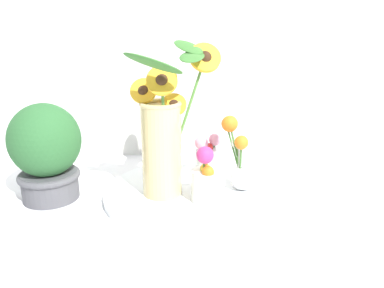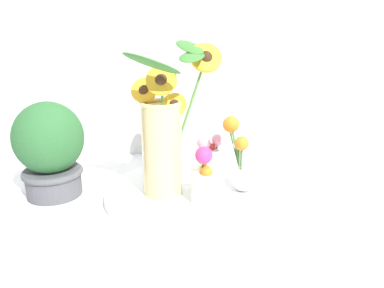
% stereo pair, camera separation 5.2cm
% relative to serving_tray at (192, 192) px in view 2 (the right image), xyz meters
% --- Properties ---
extents(ground_plane, '(6.00, 6.00, 0.00)m').
position_rel_serving_tray_xyz_m(ground_plane, '(0.00, -0.09, -0.01)').
color(ground_plane, silver).
extents(serving_tray, '(0.47, 0.47, 0.02)m').
position_rel_serving_tray_xyz_m(serving_tray, '(0.00, 0.00, 0.00)').
color(serving_tray, silver).
rests_on(serving_tray, ground_plane).
extents(mason_jar_sunflowers, '(0.24, 0.22, 0.40)m').
position_rel_serving_tray_xyz_m(mason_jar_sunflowers, '(-0.07, -0.02, 0.17)').
color(mason_jar_sunflowers, '#D1B77A').
rests_on(mason_jar_sunflowers, serving_tray).
extents(vase_small_center, '(0.08, 0.08, 0.15)m').
position_rel_serving_tray_xyz_m(vase_small_center, '(0.04, -0.07, 0.06)').
color(vase_small_center, white).
rests_on(vase_small_center, serving_tray).
extents(vase_bulb_right, '(0.09, 0.11, 0.20)m').
position_rel_serving_tray_xyz_m(vase_bulb_right, '(0.13, 0.01, 0.09)').
color(vase_bulb_right, white).
rests_on(vase_bulb_right, serving_tray).
extents(vase_small_back, '(0.08, 0.07, 0.13)m').
position_rel_serving_tray_xyz_m(vase_small_back, '(0.05, 0.10, 0.07)').
color(vase_small_back, white).
rests_on(vase_small_back, serving_tray).
extents(potted_plant, '(0.18, 0.18, 0.26)m').
position_rel_serving_tray_xyz_m(potted_plant, '(-0.38, -0.01, 0.12)').
color(potted_plant, '#4C4C51').
rests_on(potted_plant, ground_plane).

